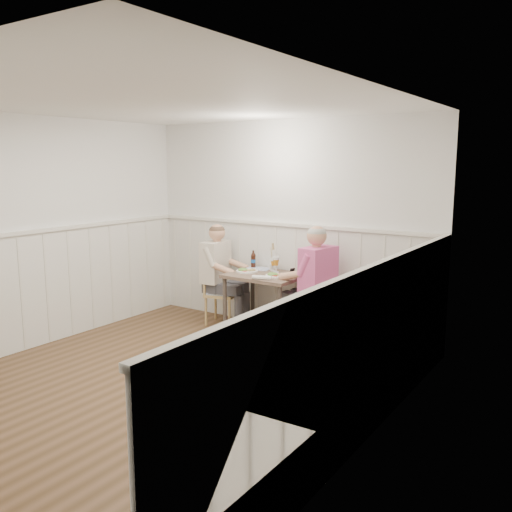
% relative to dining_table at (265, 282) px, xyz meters
% --- Properties ---
extents(ground_plane, '(4.50, 4.50, 0.00)m').
position_rel_dining_table_xyz_m(ground_plane, '(0.05, -1.84, -0.65)').
color(ground_plane, '#462F19').
extents(room_shell, '(4.04, 4.54, 2.60)m').
position_rel_dining_table_xyz_m(room_shell, '(0.05, -1.84, 0.87)').
color(room_shell, white).
rests_on(room_shell, ground).
extents(wainscot, '(4.00, 4.49, 1.34)m').
position_rel_dining_table_xyz_m(wainscot, '(0.05, -1.15, 0.04)').
color(wainscot, silver).
rests_on(wainscot, ground).
extents(dining_table, '(0.88, 0.70, 0.75)m').
position_rel_dining_table_xyz_m(dining_table, '(0.00, 0.00, 0.00)').
color(dining_table, brown).
rests_on(dining_table, ground).
extents(chair_right, '(0.44, 0.44, 0.81)m').
position_rel_dining_table_xyz_m(chair_right, '(0.71, 0.03, -0.21)').
color(chair_right, '#AA8554').
rests_on(chair_right, ground).
extents(chair_left, '(0.47, 0.47, 0.80)m').
position_rel_dining_table_xyz_m(chair_left, '(-0.76, 0.05, -0.21)').
color(chair_left, '#AA8554').
rests_on(chair_left, ground).
extents(man_in_pink, '(0.70, 0.49, 1.41)m').
position_rel_dining_table_xyz_m(man_in_pink, '(0.68, -0.01, -0.06)').
color(man_in_pink, '#3F3F47').
rests_on(man_in_pink, ground).
extents(diner_cream, '(0.64, 0.45, 1.33)m').
position_rel_dining_table_xyz_m(diner_cream, '(-0.76, 0.05, -0.09)').
color(diner_cream, '#3F3F47').
rests_on(diner_cream, ground).
extents(plate_man, '(0.28, 0.28, 0.07)m').
position_rel_dining_table_xyz_m(plate_man, '(0.19, -0.05, 0.13)').
color(plate_man, white).
rests_on(plate_man, dining_table).
extents(plate_diner, '(0.27, 0.27, 0.07)m').
position_rel_dining_table_xyz_m(plate_diner, '(-0.27, -0.02, 0.13)').
color(plate_diner, white).
rests_on(plate_diner, dining_table).
extents(beer_glass_a, '(0.08, 0.08, 0.19)m').
position_rel_dining_table_xyz_m(beer_glass_a, '(0.05, 0.17, 0.23)').
color(beer_glass_a, silver).
rests_on(beer_glass_a, dining_table).
extents(beer_glass_b, '(0.06, 0.06, 0.15)m').
position_rel_dining_table_xyz_m(beer_glass_b, '(-0.02, 0.21, 0.21)').
color(beer_glass_b, silver).
rests_on(beer_glass_b, dining_table).
extents(beer_bottle, '(0.06, 0.06, 0.22)m').
position_rel_dining_table_xyz_m(beer_bottle, '(-0.35, 0.26, 0.20)').
color(beer_bottle, black).
rests_on(beer_bottle, dining_table).
extents(rolled_napkin, '(0.23, 0.13, 0.05)m').
position_rel_dining_table_xyz_m(rolled_napkin, '(0.14, -0.29, 0.13)').
color(rolled_napkin, white).
rests_on(rolled_napkin, dining_table).
extents(grass_vase, '(0.04, 0.04, 0.36)m').
position_rel_dining_table_xyz_m(grass_vase, '(-0.08, 0.25, 0.27)').
color(grass_vase, silver).
rests_on(grass_vase, dining_table).
extents(gingham_mat, '(0.35, 0.31, 0.01)m').
position_rel_dining_table_xyz_m(gingham_mat, '(-0.25, 0.22, 0.11)').
color(gingham_mat, '#5F76AE').
rests_on(gingham_mat, dining_table).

